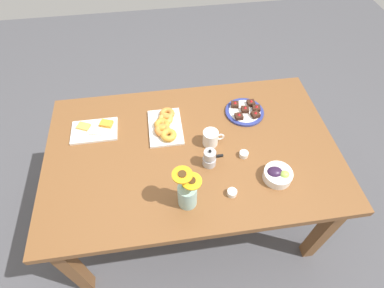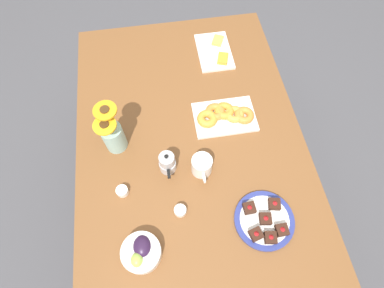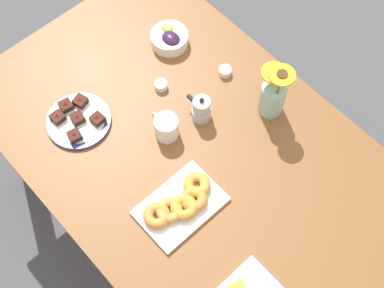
{
  "view_description": "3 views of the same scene",
  "coord_description": "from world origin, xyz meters",
  "px_view_note": "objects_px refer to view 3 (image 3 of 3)",
  "views": [
    {
      "loc": [
        -0.14,
        -0.99,
        2.05
      ],
      "look_at": [
        0.0,
        0.0,
        0.78
      ],
      "focal_mm": 28.0,
      "sensor_mm": 36.0,
      "label": 1
    },
    {
      "loc": [
        0.58,
        -0.09,
        1.9
      ],
      "look_at": [
        0.0,
        0.0,
        0.78
      ],
      "focal_mm": 28.0,
      "sensor_mm": 36.0,
      "label": 2
    },
    {
      "loc": [
        -0.62,
        0.57,
        2.4
      ],
      "look_at": [
        0.0,
        0.0,
        0.78
      ],
      "focal_mm": 50.0,
      "sensor_mm": 36.0,
      "label": 3
    }
  ],
  "objects_px": {
    "coffee_mug": "(166,127)",
    "croissant_platter": "(181,204)",
    "jam_cup_berry": "(225,71)",
    "dining_table": "(192,160)",
    "dessert_plate": "(78,120)",
    "grape_bowl": "(170,38)",
    "moka_pot": "(201,109)",
    "jam_cup_honey": "(161,85)",
    "flower_vase": "(273,96)"
  },
  "relations": [
    {
      "from": "dining_table",
      "to": "grape_bowl",
      "type": "bearing_deg",
      "value": -31.91
    },
    {
      "from": "grape_bowl",
      "to": "jam_cup_berry",
      "type": "xyz_separation_m",
      "value": [
        -0.25,
        -0.06,
        -0.01
      ]
    },
    {
      "from": "grape_bowl",
      "to": "moka_pot",
      "type": "bearing_deg",
      "value": 157.37
    },
    {
      "from": "dining_table",
      "to": "flower_vase",
      "type": "relative_size",
      "value": 6.45
    },
    {
      "from": "dining_table",
      "to": "croissant_platter",
      "type": "bearing_deg",
      "value": 127.67
    },
    {
      "from": "jam_cup_honey",
      "to": "dessert_plate",
      "type": "height_order",
      "value": "dessert_plate"
    },
    {
      "from": "jam_cup_honey",
      "to": "moka_pot",
      "type": "relative_size",
      "value": 0.4
    },
    {
      "from": "dining_table",
      "to": "croissant_platter",
      "type": "xyz_separation_m",
      "value": [
        -0.13,
        0.17,
        0.11
      ]
    },
    {
      "from": "flower_vase",
      "to": "dining_table",
      "type": "bearing_deg",
      "value": 77.97
    },
    {
      "from": "jam_cup_honey",
      "to": "dining_table",
      "type": "bearing_deg",
      "value": 161.61
    },
    {
      "from": "croissant_platter",
      "to": "moka_pot",
      "type": "xyz_separation_m",
      "value": [
        0.21,
        -0.28,
        0.03
      ]
    },
    {
      "from": "croissant_platter",
      "to": "dining_table",
      "type": "bearing_deg",
      "value": -52.33
    },
    {
      "from": "grape_bowl",
      "to": "moka_pot",
      "type": "xyz_separation_m",
      "value": [
        -0.32,
        0.14,
        0.02
      ]
    },
    {
      "from": "coffee_mug",
      "to": "flower_vase",
      "type": "distance_m",
      "value": 0.39
    },
    {
      "from": "coffee_mug",
      "to": "grape_bowl",
      "type": "xyz_separation_m",
      "value": [
        0.29,
        -0.27,
        -0.02
      ]
    },
    {
      "from": "jam_cup_berry",
      "to": "flower_vase",
      "type": "height_order",
      "value": "flower_vase"
    },
    {
      "from": "grape_bowl",
      "to": "flower_vase",
      "type": "relative_size",
      "value": 0.58
    },
    {
      "from": "moka_pot",
      "to": "grape_bowl",
      "type": "bearing_deg",
      "value": -22.63
    },
    {
      "from": "jam_cup_honey",
      "to": "flower_vase",
      "type": "xyz_separation_m",
      "value": [
        -0.34,
        -0.23,
        0.07
      ]
    },
    {
      "from": "dessert_plate",
      "to": "moka_pot",
      "type": "bearing_deg",
      "value": -129.66
    },
    {
      "from": "moka_pot",
      "to": "dessert_plate",
      "type": "bearing_deg",
      "value": 50.34
    },
    {
      "from": "croissant_platter",
      "to": "flower_vase",
      "type": "bearing_deg",
      "value": -82.65
    },
    {
      "from": "grape_bowl",
      "to": "dessert_plate",
      "type": "relative_size",
      "value": 0.63
    },
    {
      "from": "grape_bowl",
      "to": "moka_pot",
      "type": "height_order",
      "value": "moka_pot"
    },
    {
      "from": "coffee_mug",
      "to": "flower_vase",
      "type": "relative_size",
      "value": 0.48
    },
    {
      "from": "jam_cup_berry",
      "to": "moka_pot",
      "type": "bearing_deg",
      "value": 111.73
    },
    {
      "from": "coffee_mug",
      "to": "dessert_plate",
      "type": "relative_size",
      "value": 0.52
    },
    {
      "from": "grape_bowl",
      "to": "moka_pot",
      "type": "distance_m",
      "value": 0.35
    },
    {
      "from": "coffee_mug",
      "to": "croissant_platter",
      "type": "distance_m",
      "value": 0.28
    },
    {
      "from": "coffee_mug",
      "to": "jam_cup_berry",
      "type": "relative_size",
      "value": 2.5
    },
    {
      "from": "dining_table",
      "to": "croissant_platter",
      "type": "distance_m",
      "value": 0.24
    },
    {
      "from": "dessert_plate",
      "to": "jam_cup_berry",
      "type": "bearing_deg",
      "value": -110.9
    },
    {
      "from": "dessert_plate",
      "to": "jam_cup_honey",
      "type": "bearing_deg",
      "value": -105.7
    },
    {
      "from": "grape_bowl",
      "to": "moka_pot",
      "type": "relative_size",
      "value": 1.22
    },
    {
      "from": "croissant_platter",
      "to": "dessert_plate",
      "type": "xyz_separation_m",
      "value": [
        0.49,
        0.05,
        -0.01
      ]
    },
    {
      "from": "dining_table",
      "to": "grape_bowl",
      "type": "relative_size",
      "value": 11.04
    },
    {
      "from": "croissant_platter",
      "to": "dessert_plate",
      "type": "relative_size",
      "value": 1.22
    },
    {
      "from": "coffee_mug",
      "to": "croissant_platter",
      "type": "height_order",
      "value": "coffee_mug"
    },
    {
      "from": "croissant_platter",
      "to": "dessert_plate",
      "type": "distance_m",
      "value": 0.49
    },
    {
      "from": "moka_pot",
      "to": "jam_cup_berry",
      "type": "bearing_deg",
      "value": -68.27
    },
    {
      "from": "jam_cup_berry",
      "to": "dessert_plate",
      "type": "distance_m",
      "value": 0.57
    },
    {
      "from": "dining_table",
      "to": "croissant_platter",
      "type": "height_order",
      "value": "croissant_platter"
    },
    {
      "from": "croissant_platter",
      "to": "jam_cup_honey",
      "type": "relative_size",
      "value": 5.9
    },
    {
      "from": "dessert_plate",
      "to": "flower_vase",
      "type": "relative_size",
      "value": 0.93
    },
    {
      "from": "dessert_plate",
      "to": "flower_vase",
      "type": "distance_m",
      "value": 0.7
    },
    {
      "from": "jam_cup_honey",
      "to": "moka_pot",
      "type": "distance_m",
      "value": 0.2
    },
    {
      "from": "jam_cup_berry",
      "to": "dining_table",
      "type": "bearing_deg",
      "value": 116.41
    },
    {
      "from": "dining_table",
      "to": "jam_cup_honey",
      "type": "xyz_separation_m",
      "value": [
        0.27,
        -0.09,
        0.1
      ]
    },
    {
      "from": "jam_cup_honey",
      "to": "dessert_plate",
      "type": "bearing_deg",
      "value": 74.3
    },
    {
      "from": "grape_bowl",
      "to": "jam_cup_berry",
      "type": "height_order",
      "value": "grape_bowl"
    }
  ]
}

